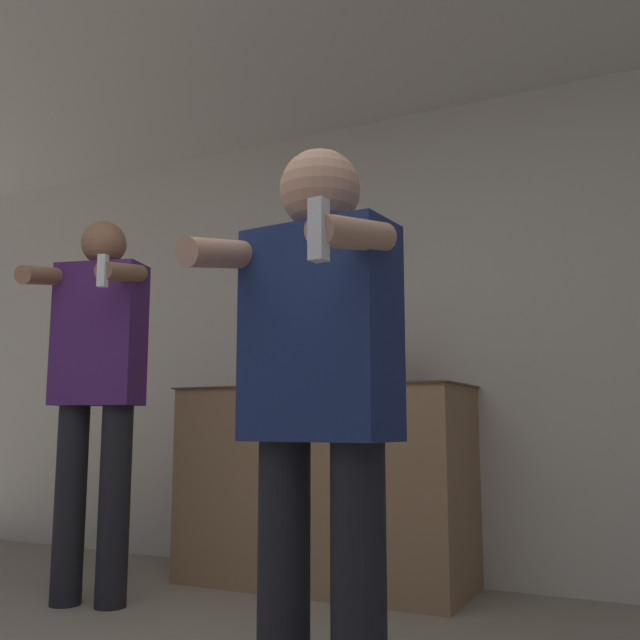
% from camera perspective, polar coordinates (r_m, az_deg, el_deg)
% --- Properties ---
extents(wall_back, '(7.00, 0.06, 2.55)m').
position_cam_1_polar(wall_back, '(3.90, 8.64, -1.38)').
color(wall_back, beige).
rests_on(wall_back, ground_plane).
extents(counter, '(1.51, 0.62, 1.00)m').
position_cam_1_polar(counter, '(3.75, 0.31, -13.05)').
color(counter, '#997551').
rests_on(counter, ground_plane).
extents(bottle_clear_vodka, '(0.09, 0.09, 0.34)m').
position_cam_1_polar(bottle_clear_vodka, '(3.65, 6.16, -3.28)').
color(bottle_clear_vodka, maroon).
rests_on(bottle_clear_vodka, counter).
extents(bottle_amber_bourbon, '(0.08, 0.08, 0.31)m').
position_cam_1_polar(bottle_amber_bourbon, '(3.81, 0.60, -3.54)').
color(bottle_amber_bourbon, '#194723').
rests_on(bottle_amber_bourbon, counter).
extents(bottle_brown_liquor, '(0.08, 0.08, 0.31)m').
position_cam_1_polar(bottle_brown_liquor, '(3.91, -2.39, -3.77)').
color(bottle_brown_liquor, black).
rests_on(bottle_brown_liquor, counter).
extents(person_woman_foreground, '(0.49, 0.47, 1.56)m').
position_cam_1_polar(person_woman_foreground, '(1.88, -0.11, -5.86)').
color(person_woman_foreground, black).
rests_on(person_woman_foreground, ground_plane).
extents(person_man_side, '(0.54, 0.55, 1.78)m').
position_cam_1_polar(person_man_side, '(3.50, -17.42, -4.55)').
color(person_man_side, black).
rests_on(person_man_side, ground_plane).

